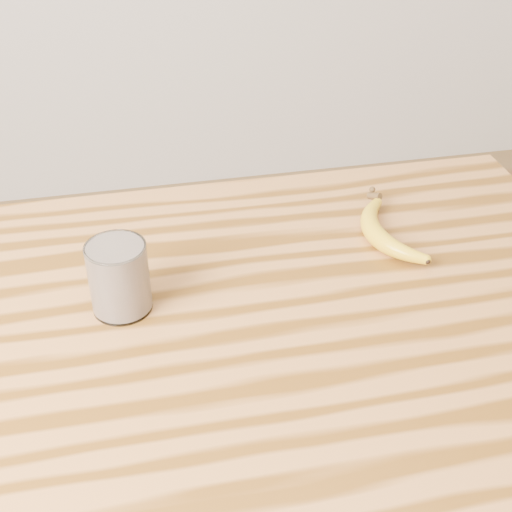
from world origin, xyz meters
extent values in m
cube|color=#AA6F35|center=(0.00, 0.00, 0.88)|extent=(1.20, 0.80, 0.04)
cylinder|color=brown|center=(0.54, 0.34, 0.43)|extent=(0.06, 0.06, 0.86)
cylinder|color=white|center=(-0.11, 0.08, 0.95)|extent=(0.08, 0.08, 0.10)
torus|color=white|center=(-0.11, 0.08, 1.00)|extent=(0.08, 0.08, 0.00)
cylinder|color=beige|center=(-0.11, 0.08, 0.95)|extent=(0.08, 0.08, 0.10)
camera|label=1|loc=(-0.08, -0.70, 1.53)|focal=50.00mm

